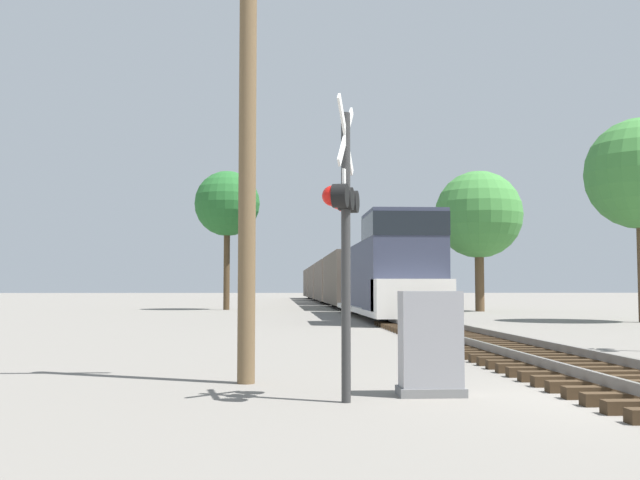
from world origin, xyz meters
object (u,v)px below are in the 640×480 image
at_px(tree_deep_background, 227,204).
at_px(utility_pole, 247,143).
at_px(freight_train, 335,281).
at_px(crossing_signal_near, 343,214).
at_px(relay_cabinet, 430,344).
at_px(tree_mid_background, 479,215).

bearing_deg(tree_deep_background, utility_pole, -85.67).
relative_size(freight_train, utility_pole, 11.17).
xyz_separation_m(crossing_signal_near, relay_cabinet, (1.22, 0.51, -1.71)).
distance_m(utility_pole, tree_mid_background, 36.38).
distance_m(freight_train, relay_cabinet, 56.16).
distance_m(crossing_signal_near, tree_mid_background, 37.89).
bearing_deg(utility_pole, relay_cabinet, -29.67).
bearing_deg(tree_mid_background, utility_pole, -110.83).
xyz_separation_m(relay_cabinet, utility_pole, (-2.54, 1.45, 3.00)).
distance_m(relay_cabinet, utility_pole, 4.19).
height_order(relay_cabinet, tree_mid_background, tree_mid_background).
distance_m(crossing_signal_near, utility_pole, 2.69).
xyz_separation_m(relay_cabinet, tree_mid_background, (10.37, 35.38, 5.26)).
height_order(relay_cabinet, utility_pole, utility_pole).
relative_size(freight_train, relay_cabinet, 56.27).
bearing_deg(crossing_signal_near, utility_pole, -129.30).
bearing_deg(freight_train, tree_mid_background, -70.34).
relative_size(freight_train, tree_deep_background, 8.64).
height_order(crossing_signal_near, utility_pole, utility_pole).
distance_m(crossing_signal_near, tree_deep_background, 40.47).
relative_size(crossing_signal_near, tree_mid_background, 0.45).
relative_size(crossing_signal_near, tree_deep_background, 0.42).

